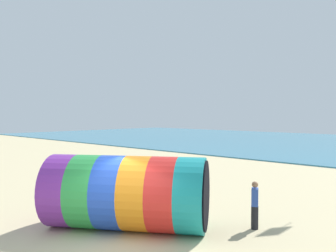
{
  "coord_description": "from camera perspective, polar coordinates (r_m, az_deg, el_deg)",
  "views": [
    {
      "loc": [
        8.42,
        -6.54,
        3.9
      ],
      "look_at": [
        -1.15,
        3.41,
        3.41
      ],
      "focal_mm": 40.0,
      "sensor_mm": 36.0,
      "label": 1
    }
  ],
  "objects": [
    {
      "name": "giant_inflatable_tube",
      "position": [
        12.72,
        -6.24,
        -10.07
      ],
      "size": [
        5.75,
        4.93,
        2.46
      ],
      "color": "purple",
      "rests_on": "ground"
    },
    {
      "name": "kite_handler",
      "position": [
        13.09,
        13.09,
        -11.64
      ],
      "size": [
        0.37,
        0.42,
        1.61
      ],
      "color": "black",
      "rests_on": "ground"
    },
    {
      "name": "ground_plane",
      "position": [
        11.35,
        -8.18,
        -18.06
      ],
      "size": [
        120.0,
        120.0,
        0.0
      ],
      "primitive_type": "plane",
      "color": "#CCBA8C"
    },
    {
      "name": "bystander_near_water",
      "position": [
        19.14,
        0.09,
        -7.19
      ],
      "size": [
        0.4,
        0.29,
        1.63
      ],
      "color": "black",
      "rests_on": "ground"
    }
  ]
}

